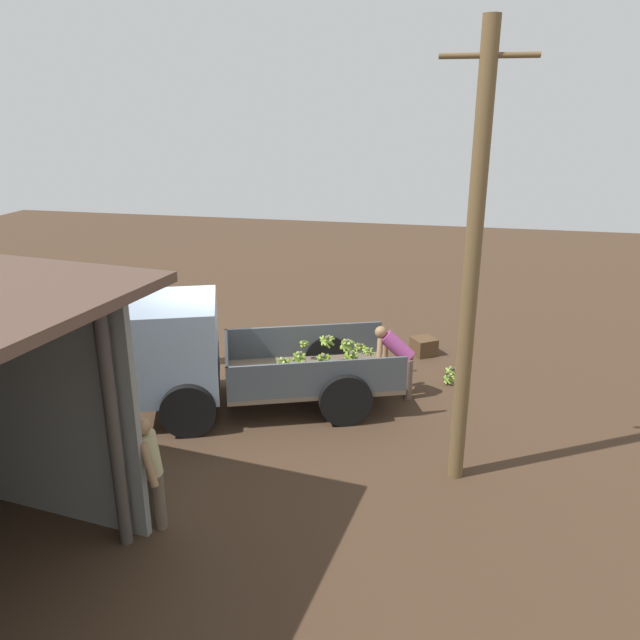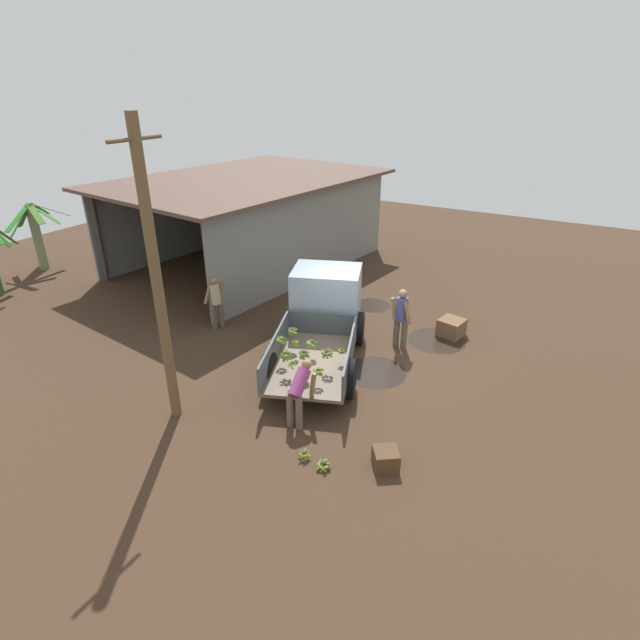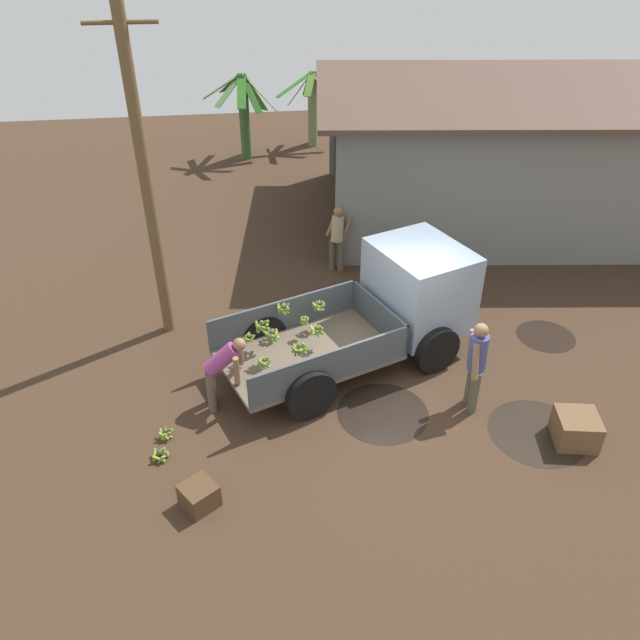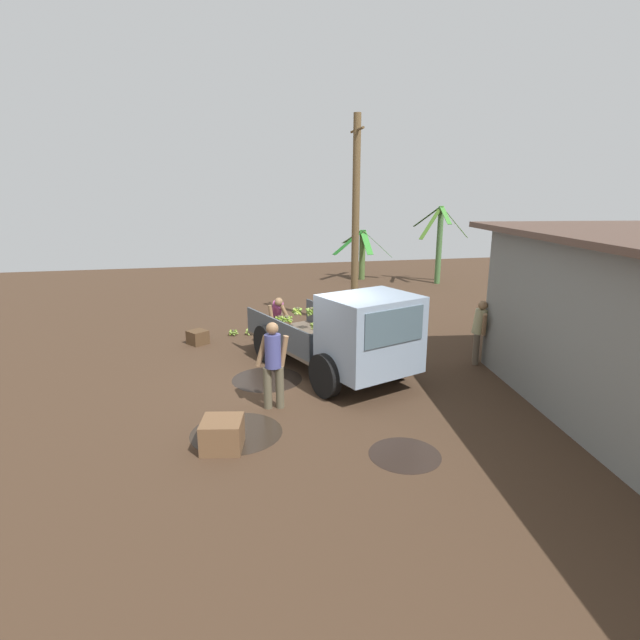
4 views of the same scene
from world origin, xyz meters
The scene contains 17 objects.
ground centered at (0.00, 0.00, 0.00)m, with size 36.00×36.00×0.00m, color #402D1F.
mud_patch_0 centered at (2.00, -1.66, 0.00)m, with size 1.60×1.60×0.01m, color black.
mud_patch_1 centered at (-0.40, -0.85, 0.00)m, with size 1.56×1.56×0.01m, color black.
mud_patch_2 centered at (3.33, 0.92, 0.00)m, with size 1.15×1.15×0.01m, color black.
cargo_truck centered at (0.22, 0.99, 1.06)m, with size 4.96×3.35×2.03m.
warehouse_shed centered at (5.14, 6.78, 2.47)m, with size 10.99×8.21×3.36m.
utility_pole centered at (-4.15, 2.23, 3.12)m, with size 1.16×0.22×6.14m.
banana_palm_2 centered at (0.24, 13.41, 1.36)m, with size 2.70×2.23×2.53m.
banana_palm_3 centered at (6.64, 13.31, 1.49)m, with size 2.00×2.52×2.69m.
banana_palm_5 centered at (6.11, 12.82, 1.25)m, with size 2.55×2.08×2.34m.
person_foreground_visitor centered at (1.10, -0.88, 0.94)m, with size 0.35×0.65×1.70m.
person_worker_loading centered at (-3.05, -0.26, 0.79)m, with size 0.74×0.64×1.34m.
person_bystander_near_shed centered at (-0.37, 4.24, 0.86)m, with size 0.61×0.53×1.55m.
banana_bunch_on_ground_0 centered at (-4.00, -0.96, 0.11)m, with size 0.25×0.25×0.20m.
banana_bunch_on_ground_1 centered at (-4.06, -1.41, 0.09)m, with size 0.27×0.29×0.18m.
wooden_crate_0 centered at (-3.43, -2.40, 0.19)m, with size 0.46×0.46×0.37m, color #4C3520.
wooden_crate_1 centered at (2.49, -1.90, 0.25)m, with size 0.65×0.65×0.50m, color brown.
Camera 2 is at (-10.38, -4.95, 6.58)m, focal length 28.00 mm.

